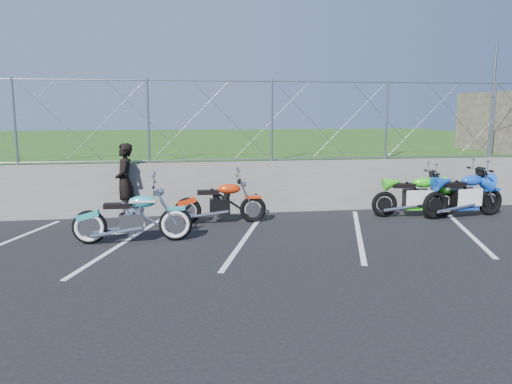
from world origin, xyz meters
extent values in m
plane|color=black|center=(0.00, 0.00, 0.00)|extent=(90.00, 90.00, 0.00)
cube|color=slate|center=(0.00, 3.50, 0.65)|extent=(30.00, 0.22, 1.30)
cube|color=#224A13|center=(0.00, 13.50, 0.65)|extent=(30.00, 20.00, 1.30)
cylinder|color=gray|center=(0.00, 3.50, 3.25)|extent=(28.00, 0.03, 0.03)
cylinder|color=gray|center=(0.00, 3.50, 1.35)|extent=(28.00, 0.03, 0.03)
cylinder|color=gray|center=(7.20, 3.90, 2.80)|extent=(0.08, 0.08, 3.00)
cube|color=silver|center=(-2.40, 1.00, 0.00)|extent=(1.49, 4.31, 0.01)
cube|color=silver|center=(0.00, 1.00, 0.00)|extent=(1.49, 4.31, 0.01)
cube|color=silver|center=(2.40, 1.00, 0.00)|extent=(1.49, 4.31, 0.01)
cube|color=silver|center=(4.80, 1.00, 0.00)|extent=(1.49, 4.31, 0.01)
torus|color=black|center=(-3.04, 0.99, 0.33)|extent=(0.67, 0.12, 0.67)
torus|color=black|center=(-1.40, 1.00, 0.33)|extent=(0.67, 0.12, 0.67)
cube|color=silver|center=(-2.24, 0.99, 0.40)|extent=(0.47, 0.29, 0.34)
ellipsoid|color=#2DADB4|center=(-2.02, 0.99, 0.81)|extent=(0.53, 0.25, 0.23)
cube|color=black|center=(-2.50, 0.99, 0.74)|extent=(0.51, 0.25, 0.09)
cube|color=#2DADB4|center=(-1.40, 1.00, 0.65)|extent=(0.38, 0.15, 0.06)
cylinder|color=silver|center=(-1.79, 1.00, 1.13)|extent=(0.03, 0.73, 0.03)
torus|color=black|center=(-1.13, 2.41, 0.31)|extent=(0.62, 0.13, 0.61)
torus|color=black|center=(0.35, 2.36, 0.31)|extent=(0.62, 0.13, 0.61)
cube|color=black|center=(-0.41, 2.39, 0.40)|extent=(0.46, 0.29, 0.34)
ellipsoid|color=red|center=(-0.19, 2.38, 0.79)|extent=(0.53, 0.26, 0.23)
cube|color=black|center=(-0.66, 2.39, 0.72)|extent=(0.50, 0.25, 0.09)
cube|color=red|center=(0.35, 2.36, 0.59)|extent=(0.38, 0.16, 0.06)
cylinder|color=silver|center=(0.02, 2.37, 1.03)|extent=(0.05, 0.71, 0.03)
torus|color=black|center=(3.57, 2.43, 0.31)|extent=(0.64, 0.17, 0.63)
torus|color=black|center=(5.05, 2.30, 0.31)|extent=(0.64, 0.17, 0.63)
cube|color=black|center=(4.29, 2.37, 0.42)|extent=(0.51, 0.33, 0.36)
ellipsoid|color=#36E61C|center=(4.52, 2.35, 0.84)|extent=(0.57, 0.30, 0.24)
cube|color=black|center=(4.02, 2.39, 0.76)|extent=(0.54, 0.30, 0.09)
cube|color=#36E61C|center=(5.05, 2.30, 0.61)|extent=(0.41, 0.19, 0.06)
cylinder|color=silver|center=(4.70, 2.33, 1.08)|extent=(0.10, 0.75, 0.03)
torus|color=black|center=(4.66, 2.03, 0.33)|extent=(0.68, 0.21, 0.67)
torus|color=black|center=(6.22, 2.23, 0.33)|extent=(0.68, 0.21, 0.67)
cube|color=black|center=(5.42, 2.13, 0.44)|extent=(0.55, 0.38, 0.38)
ellipsoid|color=blue|center=(5.66, 2.16, 0.89)|extent=(0.62, 0.35, 0.26)
cube|color=black|center=(5.13, 2.09, 0.81)|extent=(0.59, 0.34, 0.10)
cube|color=blue|center=(6.22, 2.23, 0.64)|extent=(0.44, 0.22, 0.07)
cylinder|color=silver|center=(5.85, 2.19, 1.15)|extent=(0.14, 0.80, 0.03)
imported|color=black|center=(-2.57, 3.20, 0.90)|extent=(0.49, 0.69, 1.80)
camera|label=1|loc=(-1.32, -8.75, 2.57)|focal=35.00mm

